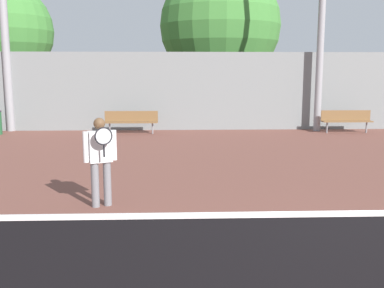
{
  "coord_description": "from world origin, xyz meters",
  "views": [
    {
      "loc": [
        -2.03,
        -4.16,
        2.43
      ],
      "look_at": [
        -1.68,
        4.96,
        0.93
      ],
      "focal_mm": 42.0,
      "sensor_mm": 36.0,
      "label": 1
    }
  ],
  "objects_px": {
    "bench_adjacent_court": "(346,119)",
    "tree_green_tall": "(3,31)",
    "bench_courtside_far": "(131,120)",
    "tennis_net": "(379,262)",
    "tennis_player": "(100,156)",
    "tree_dark_dense": "(220,26)"
  },
  "relations": [
    {
      "from": "bench_adjacent_court",
      "to": "tree_dark_dense",
      "type": "relative_size",
      "value": 0.25
    },
    {
      "from": "tennis_net",
      "to": "tree_dark_dense",
      "type": "distance_m",
      "value": 20.62
    },
    {
      "from": "tree_dark_dense",
      "to": "tree_green_tall",
      "type": "bearing_deg",
      "value": -174.19
    },
    {
      "from": "tennis_player",
      "to": "bench_courtside_far",
      "type": "distance_m",
      "value": 9.47
    },
    {
      "from": "tree_green_tall",
      "to": "bench_courtside_far",
      "type": "bearing_deg",
      "value": -40.72
    },
    {
      "from": "bench_adjacent_court",
      "to": "tree_green_tall",
      "type": "distance_m",
      "value": 16.8
    },
    {
      "from": "tennis_net",
      "to": "bench_courtside_far",
      "type": "relative_size",
      "value": 5.02
    },
    {
      "from": "tennis_net",
      "to": "tennis_player",
      "type": "distance_m",
      "value": 5.05
    },
    {
      "from": "bench_courtside_far",
      "to": "bench_adjacent_court",
      "type": "xyz_separation_m",
      "value": [
        8.45,
        -0.0,
        -0.0
      ]
    },
    {
      "from": "bench_adjacent_court",
      "to": "tennis_player",
      "type": "bearing_deg",
      "value": -130.53
    },
    {
      "from": "tree_green_tall",
      "to": "tree_dark_dense",
      "type": "bearing_deg",
      "value": 5.81
    },
    {
      "from": "tennis_net",
      "to": "tree_green_tall",
      "type": "height_order",
      "value": "tree_green_tall"
    },
    {
      "from": "bench_courtside_far",
      "to": "bench_adjacent_court",
      "type": "distance_m",
      "value": 8.45
    },
    {
      "from": "tennis_player",
      "to": "bench_adjacent_court",
      "type": "distance_m",
      "value": 12.45
    },
    {
      "from": "bench_adjacent_court",
      "to": "tennis_net",
      "type": "bearing_deg",
      "value": -109.68
    },
    {
      "from": "tree_green_tall",
      "to": "tree_dark_dense",
      "type": "height_order",
      "value": "tree_dark_dense"
    },
    {
      "from": "bench_courtside_far",
      "to": "tree_dark_dense",
      "type": "xyz_separation_m",
      "value": [
        4.11,
        6.98,
        4.2
      ]
    },
    {
      "from": "tennis_player",
      "to": "tree_dark_dense",
      "type": "relative_size",
      "value": 0.2
    },
    {
      "from": "bench_adjacent_court",
      "to": "bench_courtside_far",
      "type": "bearing_deg",
      "value": 180.0
    },
    {
      "from": "tree_green_tall",
      "to": "bench_adjacent_court",
      "type": "bearing_deg",
      "value": -21.03
    },
    {
      "from": "tennis_player",
      "to": "tree_green_tall",
      "type": "xyz_separation_m",
      "value": [
        -7.19,
        15.33,
        3.44
      ]
    },
    {
      "from": "tennis_net",
      "to": "bench_courtside_far",
      "type": "bearing_deg",
      "value": 105.78
    }
  ]
}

